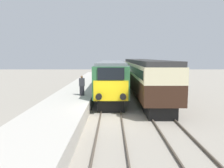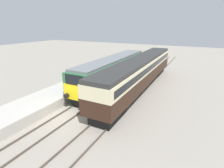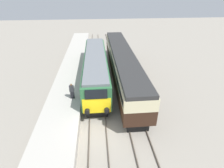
{
  "view_description": "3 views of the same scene",
  "coord_description": "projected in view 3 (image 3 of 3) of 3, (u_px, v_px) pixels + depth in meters",
  "views": [
    {
      "loc": [
        0.08,
        -13.77,
        4.1
      ],
      "look_at": [
        0.0,
        1.56,
        2.21
      ],
      "focal_mm": 35.0,
      "sensor_mm": 36.0,
      "label": 1
    },
    {
      "loc": [
        9.62,
        -9.98,
        7.53
      ],
      "look_at": [
        1.7,
        5.56,
        1.6
      ],
      "focal_mm": 28.0,
      "sensor_mm": 36.0,
      "label": 2
    },
    {
      "loc": [
        0.2,
        -10.9,
        10.81
      ],
      "look_at": [
        1.7,
        5.56,
        1.6
      ],
      "focal_mm": 28.0,
      "sensor_mm": 36.0,
      "label": 3
    }
  ],
  "objects": [
    {
      "name": "ground_plane",
      "position": [
        98.0,
        133.0,
        14.72
      ],
      "size": [
        120.0,
        120.0,
        0.0
      ],
      "primitive_type": "plane",
      "color": "gray"
    },
    {
      "name": "platform_left",
      "position": [
        69.0,
        84.0,
        21.19
      ],
      "size": [
        3.5,
        50.0,
        0.93
      ],
      "color": "#B7B2A8",
      "rests_on": "ground_plane"
    },
    {
      "name": "rails_near_track",
      "position": [
        97.0,
        99.0,
        19.04
      ],
      "size": [
        1.51,
        60.0,
        0.14
      ],
      "color": "#4C4238",
      "rests_on": "ground_plane"
    },
    {
      "name": "rails_far_track",
      "position": [
        128.0,
        98.0,
        19.31
      ],
      "size": [
        1.5,
        60.0,
        0.14
      ],
      "color": "#4C4238",
      "rests_on": "ground_plane"
    },
    {
      "name": "locomotive",
      "position": [
        96.0,
        67.0,
        21.8
      ],
      "size": [
        2.7,
        16.0,
        3.67
      ],
      "color": "black",
      "rests_on": "ground_plane"
    },
    {
      "name": "passenger_carriage",
      "position": [
        122.0,
        62.0,
        22.36
      ],
      "size": [
        2.75,
        20.68,
        3.84
      ],
      "color": "black",
      "rests_on": "ground_plane"
    },
    {
      "name": "person_on_platform",
      "position": [
        72.0,
        91.0,
        17.34
      ],
      "size": [
        0.44,
        0.26,
        1.65
      ],
      "color": "black",
      "rests_on": "platform_left"
    }
  ]
}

